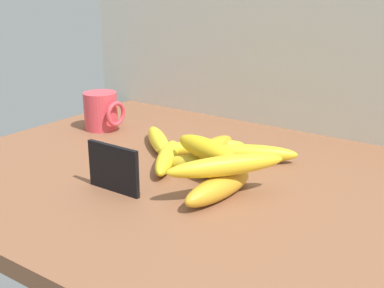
% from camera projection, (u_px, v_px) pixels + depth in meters
% --- Properties ---
extents(counter_top, '(1.10, 0.76, 0.03)m').
position_uv_depth(counter_top, '(214.00, 189.00, 0.91)').
color(counter_top, brown).
rests_on(counter_top, ground).
extents(chalkboard_sign, '(0.11, 0.02, 0.08)m').
position_uv_depth(chalkboard_sign, '(114.00, 170.00, 0.85)').
color(chalkboard_sign, black).
rests_on(chalkboard_sign, counter_top).
extents(coffee_mug, '(0.10, 0.08, 0.09)m').
position_uv_depth(coffee_mug, '(102.00, 111.00, 1.21)').
color(coffee_mug, '#D53F4C').
rests_on(coffee_mug, counter_top).
extents(banana_0, '(0.19, 0.13, 0.04)m').
position_uv_depth(banana_0, '(246.00, 154.00, 0.99)').
color(banana_0, gold).
rests_on(banana_0, counter_top).
extents(banana_1, '(0.16, 0.15, 0.04)m').
position_uv_depth(banana_1, '(158.00, 141.00, 1.07)').
color(banana_1, yellow).
rests_on(banana_1, counter_top).
extents(banana_2, '(0.06, 0.19, 0.04)m').
position_uv_depth(banana_2, '(209.00, 151.00, 1.00)').
color(banana_2, gold).
rests_on(banana_2, counter_top).
extents(banana_3, '(0.16, 0.16, 0.03)m').
position_uv_depth(banana_3, '(201.00, 148.00, 1.03)').
color(banana_3, yellow).
rests_on(banana_3, counter_top).
extents(banana_4, '(0.16, 0.08, 0.04)m').
position_uv_depth(banana_4, '(204.00, 167.00, 0.93)').
color(banana_4, gold).
rests_on(banana_4, counter_top).
extents(banana_5, '(0.06, 0.17, 0.04)m').
position_uv_depth(banana_5, '(218.00, 188.00, 0.83)').
color(banana_5, gold).
rests_on(banana_5, counter_top).
extents(banana_6, '(0.12, 0.18, 0.04)m').
position_uv_depth(banana_6, '(167.00, 157.00, 0.98)').
color(banana_6, yellow).
rests_on(banana_6, counter_top).
extents(banana_7, '(0.16, 0.08, 0.04)m').
position_uv_depth(banana_7, '(206.00, 149.00, 0.90)').
color(banana_7, yellow).
rests_on(banana_7, banana_4).
extents(banana_8, '(0.15, 0.19, 0.03)m').
position_uv_depth(banana_8, '(226.00, 166.00, 0.82)').
color(banana_8, gold).
rests_on(banana_8, banana_5).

